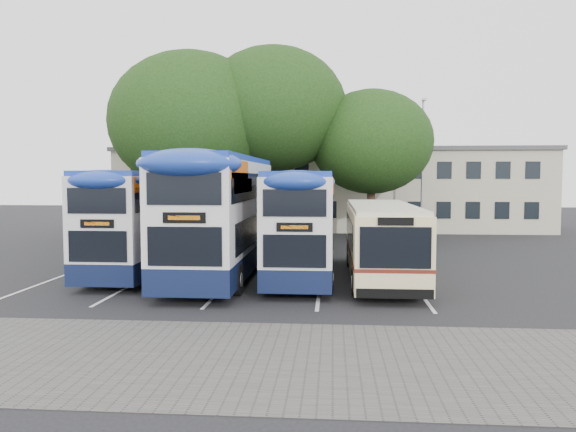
# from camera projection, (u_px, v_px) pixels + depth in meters

# --- Properties ---
(ground) EXTENTS (120.00, 120.00, 0.00)m
(ground) POSITION_uv_depth(u_px,v_px,m) (325.00, 308.00, 17.27)
(ground) COLOR black
(ground) RESTS_ON ground
(paving_strip) EXTENTS (40.00, 6.00, 0.01)m
(paving_strip) POSITION_uv_depth(u_px,v_px,m) (232.00, 358.00, 12.45)
(paving_strip) COLOR #595654
(paving_strip) RESTS_ON ground
(bay_lines) EXTENTS (14.12, 11.00, 0.01)m
(bay_lines) POSITION_uv_depth(u_px,v_px,m) (234.00, 277.00, 22.54)
(bay_lines) COLOR silver
(bay_lines) RESTS_ON ground
(depot_building) EXTENTS (32.40, 8.40, 6.20)m
(depot_building) POSITION_uv_depth(u_px,v_px,m) (330.00, 188.00, 43.89)
(depot_building) COLOR #BEAE99
(depot_building) RESTS_ON ground
(lamp_post) EXTENTS (0.25, 1.05, 9.06)m
(lamp_post) POSITION_uv_depth(u_px,v_px,m) (422.00, 161.00, 36.30)
(lamp_post) COLOR gray
(lamp_post) RESTS_ON ground
(tree_left) EXTENTS (10.08, 10.08, 11.70)m
(tree_left) POSITION_uv_depth(u_px,v_px,m) (191.00, 122.00, 34.47)
(tree_left) COLOR black
(tree_left) RESTS_ON ground
(tree_mid) EXTENTS (9.10, 9.10, 12.10)m
(tree_mid) POSITION_uv_depth(u_px,v_px,m) (274.00, 109.00, 34.86)
(tree_mid) COLOR black
(tree_mid) RESTS_ON ground
(tree_right) EXTENTS (7.58, 7.58, 9.42)m
(tree_right) POSITION_uv_depth(u_px,v_px,m) (372.00, 142.00, 34.67)
(tree_right) COLOR black
(tree_right) RESTS_ON ground
(bus_dd_left) EXTENTS (2.47, 10.20, 4.25)m
(bus_dd_left) POSITION_uv_depth(u_px,v_px,m) (147.00, 216.00, 23.99)
(bus_dd_left) COLOR #0F1838
(bus_dd_left) RESTS_ON ground
(bus_dd_mid) EXTENTS (2.81, 11.59, 4.83)m
(bus_dd_mid) POSITION_uv_depth(u_px,v_px,m) (222.00, 211.00, 22.79)
(bus_dd_mid) COLOR #0F1838
(bus_dd_mid) RESTS_ON ground
(bus_dd_right) EXTENTS (2.46, 10.13, 4.22)m
(bus_dd_right) POSITION_uv_depth(u_px,v_px,m) (303.00, 219.00, 22.83)
(bus_dd_right) COLOR #0F1838
(bus_dd_right) RESTS_ON ground
(bus_single) EXTENTS (2.52, 9.91, 2.95)m
(bus_single) POSITION_uv_depth(u_px,v_px,m) (381.00, 237.00, 22.15)
(bus_single) COLOR beige
(bus_single) RESTS_ON ground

